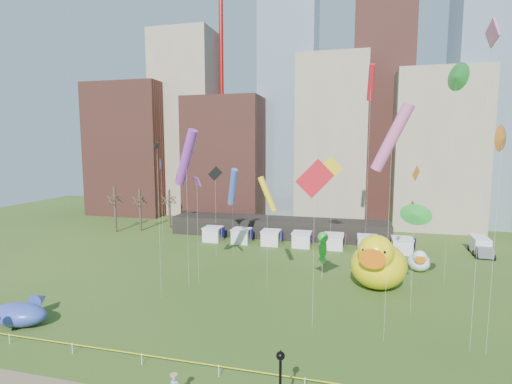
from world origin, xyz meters
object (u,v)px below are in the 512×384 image
(whale_inflatable, at_px, (20,313))
(big_duck, at_px, (378,263))
(small_duck, at_px, (419,261))
(seahorse_purple, at_px, (366,252))
(box_truck, at_px, (480,246))
(lamppost, at_px, (280,381))
(seahorse_green, at_px, (323,245))

(whale_inflatable, bearing_deg, big_duck, 22.96)
(small_duck, xyz_separation_m, seahorse_purple, (-6.72, -4.04, 1.81))
(seahorse_purple, xyz_separation_m, box_truck, (16.74, 14.51, -1.85))
(box_truck, bearing_deg, big_duck, -128.33)
(small_duck, height_order, lamppost, lamppost)
(whale_inflatable, height_order, box_truck, box_truck)
(small_duck, height_order, whale_inflatable, small_duck)
(lamppost, xyz_separation_m, box_truck, (22.10, 42.02, -1.63))
(small_duck, bearing_deg, big_duck, -121.19)
(big_duck, height_order, lamppost, big_duck)
(seahorse_purple, bearing_deg, box_truck, 48.06)
(big_duck, distance_m, seahorse_purple, 3.73)
(box_truck, bearing_deg, seahorse_purple, -136.68)
(seahorse_green, relative_size, lamppost, 1.23)
(seahorse_purple, height_order, lamppost, lamppost)
(seahorse_purple, bearing_deg, lamppost, -93.86)
(seahorse_green, distance_m, seahorse_purple, 5.62)
(big_duck, distance_m, seahorse_green, 6.53)
(seahorse_purple, bearing_deg, big_duck, -63.84)
(small_duck, bearing_deg, seahorse_green, -147.19)
(small_duck, bearing_deg, lamppost, -106.05)
(lamppost, bearing_deg, small_duck, 69.05)
(lamppost, bearing_deg, box_truck, 62.26)
(seahorse_purple, bearing_deg, seahorse_green, -149.32)
(small_duck, height_order, box_truck, small_duck)
(seahorse_purple, bearing_deg, whale_inflatable, -138.70)
(whale_inflatable, distance_m, lamppost, 26.08)
(whale_inflatable, distance_m, box_truck, 58.84)
(seahorse_green, relative_size, box_truck, 0.98)
(seahorse_green, xyz_separation_m, lamppost, (-0.31, -25.32, -1.37))
(big_duck, height_order, box_truck, big_duck)
(big_duck, xyz_separation_m, small_duck, (5.51, 7.56, -1.66))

